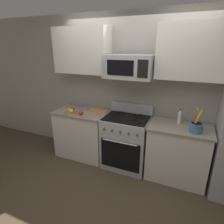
% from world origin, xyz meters
% --- Properties ---
extents(ground_plane, '(16.00, 16.00, 0.00)m').
position_xyz_m(ground_plane, '(0.00, 0.00, 0.00)').
color(ground_plane, '#473828').
extents(wall_back, '(8.00, 0.10, 2.60)m').
position_xyz_m(wall_back, '(0.00, 1.05, 1.30)').
color(wall_back, '#9E998E').
rests_on(wall_back, ground).
extents(counter_left, '(1.00, 0.60, 0.91)m').
position_xyz_m(counter_left, '(-0.89, 0.68, 0.46)').
color(counter_left, silver).
rests_on(counter_left, ground).
extents(range_oven, '(0.76, 0.64, 1.09)m').
position_xyz_m(range_oven, '(-0.00, 0.68, 0.47)').
color(range_oven, '#B2B5BA').
rests_on(range_oven, ground).
extents(counter_right, '(0.94, 0.60, 0.91)m').
position_xyz_m(counter_right, '(0.86, 0.68, 0.46)').
color(counter_right, silver).
rests_on(counter_right, ground).
extents(microwave, '(0.75, 0.44, 0.36)m').
position_xyz_m(microwave, '(-0.00, 0.71, 1.75)').
color(microwave, '#B2B5BA').
extents(upper_cabinets_left, '(0.99, 0.34, 0.77)m').
position_xyz_m(upper_cabinets_left, '(-0.89, 0.83, 1.98)').
color(upper_cabinets_left, silver).
extents(upper_cabinets_right, '(0.93, 0.34, 0.77)m').
position_xyz_m(upper_cabinets_right, '(0.86, 0.83, 1.98)').
color(upper_cabinets_right, silver).
extents(utensil_crock, '(0.17, 0.17, 0.34)m').
position_xyz_m(utensil_crock, '(1.06, 0.56, 0.99)').
color(utensil_crock, teal).
rests_on(utensil_crock, counter_right).
extents(fruit_basket, '(0.23, 0.23, 0.11)m').
position_xyz_m(fruit_basket, '(-0.99, 0.49, 0.96)').
color(fruit_basket, '#9E7A4C').
rests_on(fruit_basket, counter_left).
extents(apple_loose, '(0.08, 0.08, 0.08)m').
position_xyz_m(apple_loose, '(-0.79, 0.51, 0.95)').
color(apple_loose, red).
rests_on(apple_loose, counter_left).
extents(cutting_board, '(0.36, 0.27, 0.02)m').
position_xyz_m(cutting_board, '(-0.60, 0.80, 0.92)').
color(cutting_board, tan).
rests_on(cutting_board, counter_left).
extents(bottle_vinegar, '(0.06, 0.06, 0.24)m').
position_xyz_m(bottle_vinegar, '(0.82, 0.78, 1.02)').
color(bottle_vinegar, silver).
rests_on(bottle_vinegar, counter_right).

